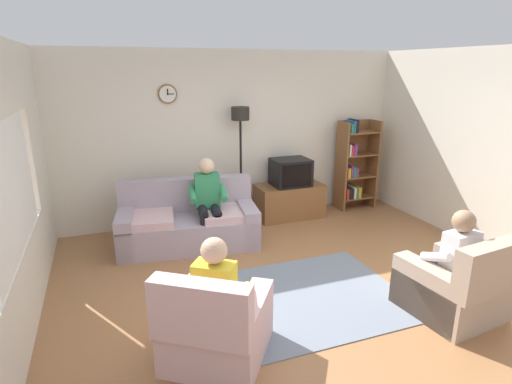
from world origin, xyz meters
TOP-DOWN VIEW (x-y plane):
  - ground_plane at (0.00, 0.00)m, footprint 12.00×12.00m
  - back_wall_assembly at (-0.00, 2.66)m, footprint 6.20×0.17m
  - left_wall_assembly at (-2.86, 0.03)m, footprint 0.12×5.80m
  - right_wall at (2.86, 0.00)m, footprint 0.12×5.80m
  - couch at (-1.02, 1.70)m, footprint 2.00×1.13m
  - tv_stand at (0.81, 2.25)m, footprint 1.10×0.56m
  - tv at (0.81, 2.23)m, footprint 0.60×0.49m
  - bookshelf at (2.08, 2.32)m, footprint 0.68×0.36m
  - floor_lamp at (-0.01, 2.35)m, footprint 0.28×0.28m
  - armchair_near_window at (-1.28, -0.76)m, footprint 1.16×1.18m
  - armchair_near_bookshelf at (1.15, -0.95)m, footprint 0.89×0.96m
  - area_rug at (-0.15, -0.16)m, footprint 2.20×1.70m
  - person_on_couch at (-0.74, 1.60)m, footprint 0.55×0.57m
  - person_in_left_armchair at (-1.22, -0.68)m, footprint 0.61×0.64m
  - person_in_right_armchair at (1.14, -0.86)m, footprint 0.54×0.57m

SIDE VIEW (x-z plane):
  - ground_plane at x=0.00m, z-range 0.00..0.00m
  - area_rug at x=-0.15m, z-range 0.00..0.01m
  - tv_stand at x=0.81m, z-range 0.00..0.56m
  - armchair_near_window at x=-1.28m, z-range -0.16..0.74m
  - armchair_near_bookshelf at x=1.15m, z-range -0.16..0.74m
  - couch at x=-1.02m, z-range -0.14..0.76m
  - person_in_left_armchair at x=-1.22m, z-range 0.04..1.16m
  - person_in_right_armchair at x=1.14m, z-range 0.04..1.16m
  - person_on_couch at x=-0.74m, z-range 0.08..1.32m
  - bookshelf at x=2.08m, z-range -0.02..1.56m
  - tv at x=0.81m, z-range 0.56..1.00m
  - left_wall_assembly at x=-2.86m, z-range -0.01..2.69m
  - right_wall at x=2.86m, z-range 0.00..2.70m
  - back_wall_assembly at x=0.00m, z-range 0.00..2.70m
  - floor_lamp at x=-0.01m, z-range 0.53..2.38m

